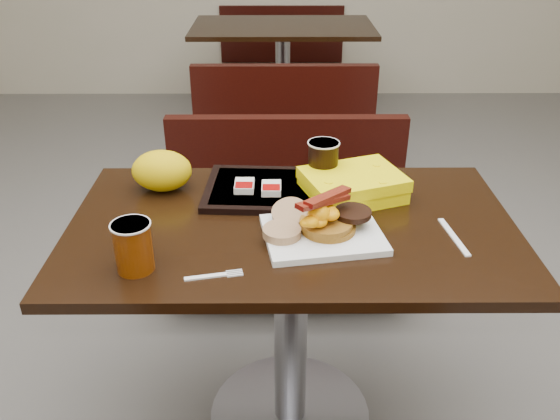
{
  "coord_description": "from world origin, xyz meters",
  "views": [
    {
      "loc": [
        -0.04,
        -1.36,
        1.54
      ],
      "look_at": [
        -0.03,
        -0.06,
        0.82
      ],
      "focal_mm": 37.31,
      "sensor_mm": 36.0,
      "label": 1
    }
  ],
  "objects_px": {
    "hashbrown_sleeve_left": "(244,186)",
    "table_far": "(283,81)",
    "knife": "(454,237)",
    "pancake_stack": "(328,225)",
    "platter": "(323,235)",
    "coffee_cup_near": "(133,247)",
    "bench_far_n": "(282,57)",
    "tray": "(275,189)",
    "bench_near_n": "(287,219)",
    "bench_far_s": "(284,118)",
    "hashbrown_sleeve_right": "(271,188)",
    "clamshell": "(353,185)",
    "fork": "(205,277)",
    "table_near": "(291,330)",
    "coffee_cup_far": "(323,162)",
    "paper_bag": "(162,171)"
  },
  "relations": [
    {
      "from": "pancake_stack",
      "to": "clamshell",
      "type": "relative_size",
      "value": 0.52
    },
    {
      "from": "table_far",
      "to": "pancake_stack",
      "type": "bearing_deg",
      "value": -88.05
    },
    {
      "from": "fork",
      "to": "knife",
      "type": "relative_size",
      "value": 0.74
    },
    {
      "from": "table_near",
      "to": "hashbrown_sleeve_right",
      "type": "distance_m",
      "value": 0.43
    },
    {
      "from": "bench_far_s",
      "to": "hashbrown_sleeve_right",
      "type": "xyz_separation_m",
      "value": [
        -0.06,
        -1.75,
        0.42
      ]
    },
    {
      "from": "pancake_stack",
      "to": "fork",
      "type": "relative_size",
      "value": 1.05
    },
    {
      "from": "bench_far_n",
      "to": "bench_near_n",
      "type": "bearing_deg",
      "value": -90.0
    },
    {
      "from": "table_near",
      "to": "knife",
      "type": "relative_size",
      "value": 6.52
    },
    {
      "from": "table_near",
      "to": "paper_bag",
      "type": "bearing_deg",
      "value": 152.24
    },
    {
      "from": "knife",
      "to": "tray",
      "type": "bearing_deg",
      "value": -126.45
    },
    {
      "from": "bench_far_n",
      "to": "coffee_cup_near",
      "type": "distance_m",
      "value": 3.57
    },
    {
      "from": "bench_far_s",
      "to": "bench_far_n",
      "type": "distance_m",
      "value": 1.4
    },
    {
      "from": "coffee_cup_near",
      "to": "tray",
      "type": "relative_size",
      "value": 0.3
    },
    {
      "from": "platter",
      "to": "coffee_cup_near",
      "type": "relative_size",
      "value": 2.42
    },
    {
      "from": "hashbrown_sleeve_right",
      "to": "clamshell",
      "type": "distance_m",
      "value": 0.24
    },
    {
      "from": "hashbrown_sleeve_right",
      "to": "platter",
      "type": "bearing_deg",
      "value": -58.7
    },
    {
      "from": "table_far",
      "to": "fork",
      "type": "height_order",
      "value": "fork"
    },
    {
      "from": "bench_near_n",
      "to": "bench_far_n",
      "type": "distance_m",
      "value": 2.6
    },
    {
      "from": "platter",
      "to": "pancake_stack",
      "type": "xyz_separation_m",
      "value": [
        0.01,
        0.01,
        0.02
      ]
    },
    {
      "from": "platter",
      "to": "bench_far_n",
      "type": "bearing_deg",
      "value": 81.97
    },
    {
      "from": "tray",
      "to": "coffee_cup_near",
      "type": "bearing_deg",
      "value": -126.37
    },
    {
      "from": "hashbrown_sleeve_right",
      "to": "clamshell",
      "type": "bearing_deg",
      "value": 1.08
    },
    {
      "from": "tray",
      "to": "hashbrown_sleeve_left",
      "type": "xyz_separation_m",
      "value": [
        -0.09,
        -0.02,
        0.02
      ]
    },
    {
      "from": "coffee_cup_near",
      "to": "tray",
      "type": "bearing_deg",
      "value": 50.43
    },
    {
      "from": "knife",
      "to": "pancake_stack",
      "type": "bearing_deg",
      "value": -99.36
    },
    {
      "from": "fork",
      "to": "paper_bag",
      "type": "bearing_deg",
      "value": 99.19
    },
    {
      "from": "paper_bag",
      "to": "coffee_cup_near",
      "type": "bearing_deg",
      "value": -89.2
    },
    {
      "from": "table_far",
      "to": "clamshell",
      "type": "xyz_separation_m",
      "value": [
        0.18,
        -2.45,
        0.41
      ]
    },
    {
      "from": "table_near",
      "to": "platter",
      "type": "height_order",
      "value": "platter"
    },
    {
      "from": "bench_near_n",
      "to": "pancake_stack",
      "type": "bearing_deg",
      "value": -83.26
    },
    {
      "from": "coffee_cup_near",
      "to": "knife",
      "type": "xyz_separation_m",
      "value": [
        0.79,
        0.14,
        -0.06
      ]
    },
    {
      "from": "knife",
      "to": "hashbrown_sleeve_left",
      "type": "height_order",
      "value": "hashbrown_sleeve_left"
    },
    {
      "from": "table_far",
      "to": "tray",
      "type": "distance_m",
      "value": 2.45
    },
    {
      "from": "tray",
      "to": "hashbrown_sleeve_right",
      "type": "bearing_deg",
      "value": -104.15
    },
    {
      "from": "table_near",
      "to": "coffee_cup_near",
      "type": "bearing_deg",
      "value": -149.78
    },
    {
      "from": "bench_far_s",
      "to": "clamshell",
      "type": "xyz_separation_m",
      "value": [
        0.18,
        -1.75,
        0.43
      ]
    },
    {
      "from": "table_near",
      "to": "bench_far_n",
      "type": "bearing_deg",
      "value": 90.0
    },
    {
      "from": "table_near",
      "to": "bench_far_n",
      "type": "relative_size",
      "value": 1.2
    },
    {
      "from": "bench_far_n",
      "to": "coffee_cup_far",
      "type": "xyz_separation_m",
      "value": [
        0.1,
        -3.08,
        0.47
      ]
    },
    {
      "from": "bench_far_s",
      "to": "clamshell",
      "type": "bearing_deg",
      "value": -84.18
    },
    {
      "from": "pancake_stack",
      "to": "coffee_cup_far",
      "type": "height_order",
      "value": "coffee_cup_far"
    },
    {
      "from": "bench_near_n",
      "to": "clamshell",
      "type": "bearing_deg",
      "value": -72.04
    },
    {
      "from": "tray",
      "to": "hashbrown_sleeve_left",
      "type": "distance_m",
      "value": 0.09
    },
    {
      "from": "table_far",
      "to": "knife",
      "type": "distance_m",
      "value": 2.74
    },
    {
      "from": "platter",
      "to": "coffee_cup_near",
      "type": "xyz_separation_m",
      "value": [
        -0.45,
        -0.14,
        0.05
      ]
    },
    {
      "from": "fork",
      "to": "knife",
      "type": "xyz_separation_m",
      "value": [
        0.62,
        0.17,
        0.0
      ]
    },
    {
      "from": "knife",
      "to": "clamshell",
      "type": "relative_size",
      "value": 0.68
    },
    {
      "from": "hashbrown_sleeve_left",
      "to": "clamshell",
      "type": "bearing_deg",
      "value": -1.73
    },
    {
      "from": "hashbrown_sleeve_left",
      "to": "table_far",
      "type": "bearing_deg",
      "value": 87.47
    },
    {
      "from": "table_far",
      "to": "tray",
      "type": "relative_size",
      "value": 2.95
    }
  ]
}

